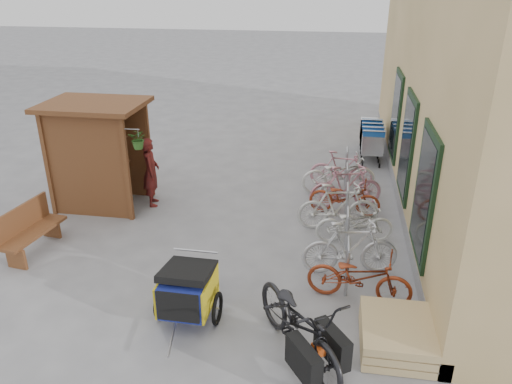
# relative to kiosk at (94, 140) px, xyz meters

# --- Properties ---
(ground) EXTENTS (80.00, 80.00, 0.00)m
(ground) POSITION_rel_kiosk_xyz_m (3.28, -2.47, -1.55)
(ground) COLOR #959598
(kiosk) EXTENTS (2.49, 1.65, 2.40)m
(kiosk) POSITION_rel_kiosk_xyz_m (0.00, 0.00, 0.00)
(kiosk) COLOR brown
(kiosk) RESTS_ON ground
(bike_rack) EXTENTS (0.05, 5.35, 0.86)m
(bike_rack) POSITION_rel_kiosk_xyz_m (5.58, -0.07, -1.04)
(bike_rack) COLOR #A5A8AD
(bike_rack) RESTS_ON ground
(pallet_stack) EXTENTS (1.00, 1.20, 0.40)m
(pallet_stack) POSITION_rel_kiosk_xyz_m (6.28, -3.87, -1.34)
(pallet_stack) COLOR tan
(pallet_stack) RESTS_ON ground
(bench) EXTENTS (0.65, 1.54, 0.94)m
(bench) POSITION_rel_kiosk_xyz_m (-0.40, -2.23, -1.07)
(bench) COLOR brown
(bench) RESTS_ON ground
(shopping_carts) EXTENTS (0.61, 2.06, 1.10)m
(shopping_carts) POSITION_rel_kiosk_xyz_m (6.28, 4.34, -0.91)
(shopping_carts) COLOR silver
(shopping_carts) RESTS_ON ground
(child_trailer) EXTENTS (0.99, 1.66, 0.97)m
(child_trailer) POSITION_rel_kiosk_xyz_m (3.17, -3.71, -1.01)
(child_trailer) COLOR navy
(child_trailer) RESTS_ON ground
(cargo_bike) EXTENTS (1.85, 2.21, 1.14)m
(cargo_bike) POSITION_rel_kiosk_xyz_m (4.92, -4.29, -0.99)
(cargo_bike) COLOR black
(cargo_bike) RESTS_ON ground
(person_kiosk) EXTENTS (0.54, 0.67, 1.60)m
(person_kiosk) POSITION_rel_kiosk_xyz_m (1.17, 0.21, -0.75)
(person_kiosk) COLOR maroon
(person_kiosk) RESTS_ON ground
(bike_0) EXTENTS (1.76, 0.83, 0.89)m
(bike_0) POSITION_rel_kiosk_xyz_m (5.77, -2.81, -1.11)
(bike_0) COLOR maroon
(bike_0) RESTS_ON ground
(bike_1) EXTENTS (1.76, 0.77, 1.02)m
(bike_1) POSITION_rel_kiosk_xyz_m (5.62, -2.02, -1.04)
(bike_1) COLOR silver
(bike_1) RESTS_ON ground
(bike_2) EXTENTS (1.61, 0.81, 0.81)m
(bike_2) POSITION_rel_kiosk_xyz_m (5.73, -0.84, -1.15)
(bike_2) COLOR silver
(bike_2) RESTS_ON ground
(bike_3) EXTENTS (1.75, 0.78, 1.02)m
(bike_3) POSITION_rel_kiosk_xyz_m (5.40, -0.34, -1.04)
(bike_3) COLOR silver
(bike_3) RESTS_ON ground
(bike_4) EXTENTS (1.61, 0.70, 0.82)m
(bike_4) POSITION_rel_kiosk_xyz_m (5.54, 0.38, -1.14)
(bike_4) COLOR maroon
(bike_4) RESTS_ON ground
(bike_5) EXTENTS (1.76, 1.00, 1.02)m
(bike_5) POSITION_rel_kiosk_xyz_m (5.56, 0.72, -1.04)
(bike_5) COLOR #C88191
(bike_5) RESTS_ON ground
(bike_6) EXTENTS (1.92, 1.09, 0.95)m
(bike_6) POSITION_rel_kiosk_xyz_m (5.39, 1.57, -1.08)
(bike_6) COLOR silver
(bike_6) RESTS_ON ground
(bike_7) EXTENTS (1.60, 0.55, 0.94)m
(bike_7) POSITION_rel_kiosk_xyz_m (5.46, 1.90, -1.08)
(bike_7) COLOR #C88191
(bike_7) RESTS_ON ground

